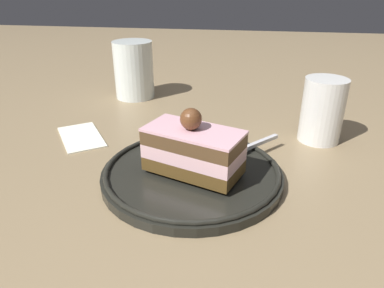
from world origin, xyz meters
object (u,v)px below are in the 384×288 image
(fork, at_px, (249,147))
(drink_glass_near, at_px, (134,73))
(folded_napkin, at_px, (81,136))
(drink_glass_far, at_px, (322,113))
(cake_slice, at_px, (193,149))
(dessert_plate, at_px, (192,173))

(fork, distance_m, drink_glass_near, 0.32)
(drink_glass_near, xyz_separation_m, folded_napkin, (0.02, 0.20, -0.05))
(drink_glass_far, relative_size, folded_napkin, 0.93)
(drink_glass_near, bearing_deg, drink_glass_far, 154.92)
(cake_slice, distance_m, folded_napkin, 0.21)
(drink_glass_far, height_order, folded_napkin, drink_glass_far)
(fork, bearing_deg, drink_glass_near, -45.70)
(dessert_plate, bearing_deg, fork, -138.11)
(dessert_plate, bearing_deg, drink_glass_near, -61.18)
(fork, distance_m, folded_napkin, 0.25)
(cake_slice, height_order, fork, cake_slice)
(drink_glass_far, bearing_deg, drink_glass_near, -25.08)
(fork, relative_size, drink_glass_near, 0.77)
(fork, height_order, folded_napkin, fork)
(dessert_plate, relative_size, drink_glass_far, 2.33)
(dessert_plate, xyz_separation_m, folded_napkin, (0.18, -0.09, -0.01))
(dessert_plate, bearing_deg, cake_slice, 108.55)
(dessert_plate, distance_m, folded_napkin, 0.20)
(drink_glass_near, relative_size, folded_napkin, 1.09)
(dessert_plate, xyz_separation_m, drink_glass_near, (0.16, -0.29, 0.04))
(fork, bearing_deg, drink_glass_far, -142.10)
(drink_glass_near, distance_m, folded_napkin, 0.21)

